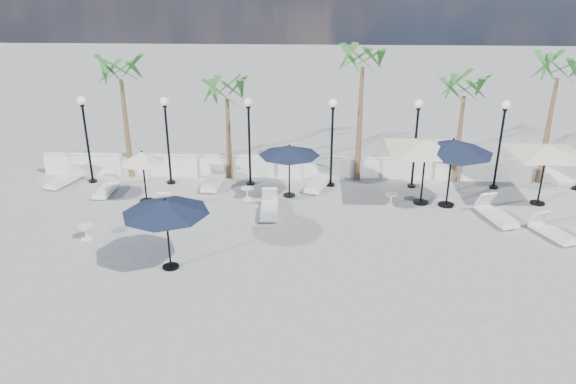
{
  "coord_description": "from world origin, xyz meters",
  "views": [
    {
      "loc": [
        -0.91,
        -16.21,
        9.12
      ],
      "look_at": [
        -1.67,
        2.09,
        1.5
      ],
      "focal_mm": 35.0,
      "sensor_mm": 36.0,
      "label": 1
    }
  ],
  "objects_px": {
    "lounger_5": "(318,182)",
    "parasol_cream_sq_b": "(548,145)",
    "lounger_2": "(213,181)",
    "parasol_cream_small": "(142,158)",
    "lounger_3": "(162,211)",
    "lounger_1": "(65,179)",
    "parasol_navy_left": "(165,207)",
    "lounger_6": "(552,231)",
    "lounger_0": "(106,188)",
    "lounger_4": "(269,208)",
    "parasol_navy_right": "(453,146)",
    "parasol_cream_sq_a": "(427,140)",
    "lounger_7": "(496,214)",
    "parasol_navy_mid": "(289,151)"
  },
  "relations": [
    {
      "from": "lounger_1",
      "to": "lounger_2",
      "type": "distance_m",
      "value": 6.53
    },
    {
      "from": "lounger_0",
      "to": "lounger_4",
      "type": "relative_size",
      "value": 0.89
    },
    {
      "from": "lounger_2",
      "to": "lounger_0",
      "type": "bearing_deg",
      "value": -163.49
    },
    {
      "from": "parasol_navy_left",
      "to": "parasol_cream_sq_a",
      "type": "distance_m",
      "value": 10.48
    },
    {
      "from": "lounger_0",
      "to": "lounger_4",
      "type": "distance_m",
      "value": 7.2
    },
    {
      "from": "parasol_cream_small",
      "to": "lounger_3",
      "type": "bearing_deg",
      "value": -55.23
    },
    {
      "from": "parasol_navy_mid",
      "to": "parasol_cream_sq_a",
      "type": "xyz_separation_m",
      "value": [
        5.33,
        -0.53,
        0.68
      ]
    },
    {
      "from": "lounger_3",
      "to": "parasol_cream_sq_a",
      "type": "distance_m",
      "value": 10.55
    },
    {
      "from": "lounger_2",
      "to": "parasol_cream_small",
      "type": "xyz_separation_m",
      "value": [
        -2.45,
        -1.75,
        1.6
      ]
    },
    {
      "from": "lounger_0",
      "to": "lounger_6",
      "type": "distance_m",
      "value": 17.45
    },
    {
      "from": "lounger_5",
      "to": "parasol_cream_small",
      "type": "relative_size",
      "value": 0.96
    },
    {
      "from": "parasol_cream_small",
      "to": "lounger_0",
      "type": "bearing_deg",
      "value": 158.3
    },
    {
      "from": "lounger_2",
      "to": "parasol_navy_right",
      "type": "relative_size",
      "value": 0.67
    },
    {
      "from": "parasol_navy_right",
      "to": "lounger_7",
      "type": "bearing_deg",
      "value": -40.17
    },
    {
      "from": "lounger_7",
      "to": "parasol_navy_left",
      "type": "relative_size",
      "value": 0.79
    },
    {
      "from": "parasol_cream_small",
      "to": "lounger_7",
      "type": "bearing_deg",
      "value": -5.17
    },
    {
      "from": "lounger_3",
      "to": "lounger_6",
      "type": "xyz_separation_m",
      "value": [
        14.24,
        -1.13,
        -0.0
      ]
    },
    {
      "from": "lounger_6",
      "to": "lounger_0",
      "type": "bearing_deg",
      "value": 145.79
    },
    {
      "from": "lounger_5",
      "to": "parasol_cream_sq_a",
      "type": "relative_size",
      "value": 0.36
    },
    {
      "from": "parasol_navy_left",
      "to": "lounger_0",
      "type": "bearing_deg",
      "value": 124.65
    },
    {
      "from": "lounger_1",
      "to": "parasol_navy_left",
      "type": "xyz_separation_m",
      "value": [
        6.31,
        -6.97,
        1.87
      ]
    },
    {
      "from": "lounger_5",
      "to": "parasol_cream_sq_b",
      "type": "xyz_separation_m",
      "value": [
        8.81,
        -1.35,
        2.24
      ]
    },
    {
      "from": "lounger_2",
      "to": "lounger_3",
      "type": "distance_m",
      "value": 3.5
    },
    {
      "from": "lounger_1",
      "to": "parasol_navy_right",
      "type": "xyz_separation_m",
      "value": [
        16.17,
        -1.67,
        2.22
      ]
    },
    {
      "from": "parasol_navy_left",
      "to": "parasol_navy_right",
      "type": "bearing_deg",
      "value": 28.26
    },
    {
      "from": "lounger_4",
      "to": "lounger_6",
      "type": "height_order",
      "value": "lounger_4"
    },
    {
      "from": "parasol_navy_left",
      "to": "parasol_cream_sq_b",
      "type": "relative_size",
      "value": 0.51
    },
    {
      "from": "lounger_3",
      "to": "lounger_5",
      "type": "relative_size",
      "value": 0.88
    },
    {
      "from": "lounger_2",
      "to": "lounger_5",
      "type": "distance_m",
      "value": 4.55
    },
    {
      "from": "lounger_3",
      "to": "parasol_navy_right",
      "type": "distance_m",
      "value": 11.43
    },
    {
      "from": "lounger_5",
      "to": "parasol_navy_right",
      "type": "bearing_deg",
      "value": 0.88
    },
    {
      "from": "parasol_navy_right",
      "to": "parasol_cream_sq_b",
      "type": "distance_m",
      "value": 3.73
    },
    {
      "from": "lounger_1",
      "to": "lounger_4",
      "type": "bearing_deg",
      "value": 0.27
    },
    {
      "from": "lounger_7",
      "to": "parasol_cream_sq_b",
      "type": "relative_size",
      "value": 0.4
    },
    {
      "from": "lounger_2",
      "to": "lounger_5",
      "type": "xyz_separation_m",
      "value": [
        4.55,
        -0.0,
        -0.01
      ]
    },
    {
      "from": "lounger_3",
      "to": "lounger_4",
      "type": "xyz_separation_m",
      "value": [
        4.09,
        0.44,
        0.02
      ]
    },
    {
      "from": "lounger_4",
      "to": "parasol_navy_mid",
      "type": "distance_m",
      "value": 2.6
    },
    {
      "from": "lounger_2",
      "to": "lounger_6",
      "type": "distance_m",
      "value": 13.48
    },
    {
      "from": "lounger_4",
      "to": "lounger_5",
      "type": "height_order",
      "value": "lounger_5"
    },
    {
      "from": "lounger_1",
      "to": "lounger_3",
      "type": "relative_size",
      "value": 1.13
    },
    {
      "from": "parasol_navy_right",
      "to": "parasol_cream_sq_a",
      "type": "bearing_deg",
      "value": 167.58
    },
    {
      "from": "parasol_navy_left",
      "to": "parasol_navy_right",
      "type": "relative_size",
      "value": 0.87
    },
    {
      "from": "lounger_2",
      "to": "lounger_3",
      "type": "relative_size",
      "value": 1.14
    },
    {
      "from": "lounger_7",
      "to": "parasol_navy_left",
      "type": "distance_m",
      "value": 12.25
    },
    {
      "from": "lounger_1",
      "to": "lounger_6",
      "type": "xyz_separation_m",
      "value": [
        19.3,
        -4.3,
        -0.02
      ]
    },
    {
      "from": "lounger_1",
      "to": "parasol_cream_sq_b",
      "type": "height_order",
      "value": "parasol_cream_sq_b"
    },
    {
      "from": "lounger_2",
      "to": "lounger_5",
      "type": "height_order",
      "value": "lounger_2"
    },
    {
      "from": "lounger_7",
      "to": "parasol_navy_mid",
      "type": "relative_size",
      "value": 0.86
    },
    {
      "from": "lounger_0",
      "to": "parasol_navy_left",
      "type": "distance_m",
      "value": 7.51
    },
    {
      "from": "parasol_cream_small",
      "to": "parasol_navy_right",
      "type": "bearing_deg",
      "value": 0.4
    }
  ]
}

